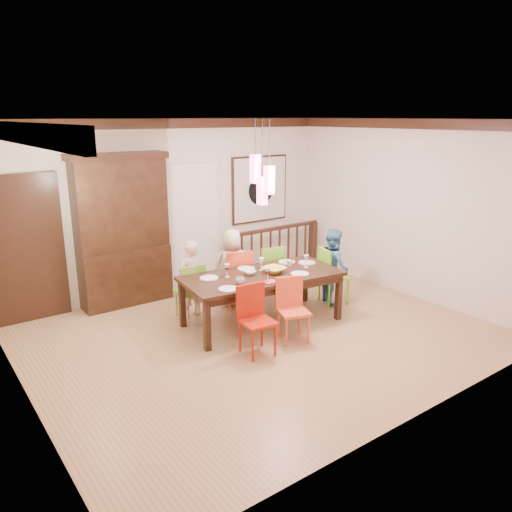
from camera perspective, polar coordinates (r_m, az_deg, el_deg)
floor at (r=7.04m, az=0.58°, el=-8.98°), size 6.00×6.00×0.00m
ceiling at (r=6.40m, az=0.65°, el=15.34°), size 6.00×6.00×0.00m
wall_back at (r=8.66m, az=-9.38°, el=5.61°), size 6.00×0.00×6.00m
wall_left at (r=5.40m, az=-25.84°, el=-1.96°), size 0.00×5.00×5.00m
wall_right at (r=8.67m, az=16.79°, el=5.15°), size 0.00×5.00×5.00m
crown_molding at (r=6.40m, az=0.65°, el=14.63°), size 6.00×5.00×0.16m
panel_door at (r=7.94m, az=-24.67°, el=0.47°), size 1.04×0.07×2.24m
white_doorway at (r=8.87m, az=-7.14°, el=3.29°), size 0.97×0.05×2.22m
painting at (r=9.54m, az=0.44°, el=7.65°), size 1.25×0.06×1.25m
pendant_cluster at (r=6.87m, az=0.71°, el=8.74°), size 0.27×0.21×1.14m
dining_table at (r=7.19m, az=0.67°, el=-2.68°), size 2.40×1.31×0.75m
chair_far_left at (r=7.50m, az=-7.62°, el=-3.50°), size 0.42×0.42×0.86m
chair_far_mid at (r=7.86m, az=-2.22°, el=-2.04°), size 0.54×0.54×0.95m
chair_far_right at (r=8.14m, az=1.35°, el=-1.46°), size 0.49×0.49×0.94m
chair_near_left at (r=6.32m, az=0.18°, el=-6.92°), size 0.44×0.44×0.89m
chair_near_mid at (r=6.70m, az=4.31°, el=-5.78°), size 0.49×0.49×0.86m
chair_end_right at (r=8.11m, az=8.94°, el=-1.77°), size 0.53×0.53×0.92m
china_hutch at (r=8.12m, az=-15.02°, el=2.85°), size 1.52×0.46×2.41m
balustrade at (r=9.35m, az=2.19°, el=0.59°), size 2.05×0.12×0.96m
person_far_left at (r=7.50m, az=-7.47°, el=-2.67°), size 0.48×0.36×1.19m
person_far_mid at (r=7.92m, az=-2.75°, el=-1.33°), size 0.72×0.63×1.24m
person_end_right at (r=8.13m, az=8.81°, el=-1.14°), size 0.66×0.73×1.22m
serving_bowl at (r=7.23m, az=2.07°, el=-1.60°), size 0.39×0.39×0.08m
small_bowl at (r=7.15m, az=-0.67°, el=-1.91°), size 0.19×0.19×0.06m
cup_left at (r=6.75m, az=-1.84°, el=-2.84°), size 0.14×0.14×0.09m
cup_right at (r=7.55m, az=3.87°, el=-0.82°), size 0.11×0.11×0.09m
plate_far_left at (r=7.01m, az=-5.39°, el=-2.52°), size 0.26×0.26×0.01m
plate_far_mid at (r=7.40m, az=-1.15°, el=-1.45°), size 0.26×0.26×0.01m
plate_far_right at (r=7.75m, az=3.51°, el=-0.67°), size 0.26×0.26×0.01m
plate_near_left at (r=6.56m, az=-3.19°, el=-3.77°), size 0.26×0.26×0.01m
plate_near_mid at (r=7.19m, az=5.02°, el=-2.03°), size 0.26×0.26×0.01m
plate_end_right at (r=7.74m, az=5.82°, el=-0.76°), size 0.26×0.26×0.01m
wine_glass_a at (r=7.03m, az=-3.32°, el=-1.67°), size 0.08×0.08×0.19m
wine_glass_b at (r=7.32m, az=0.61°, el=-0.92°), size 0.08×0.08×0.19m
wine_glass_c at (r=6.85m, az=1.35°, el=-2.11°), size 0.08×0.08×0.19m
wine_glass_d at (r=7.50m, az=5.76°, el=-0.60°), size 0.08×0.08×0.19m
napkin at (r=6.82m, az=1.64°, el=-2.97°), size 0.18×0.14×0.01m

